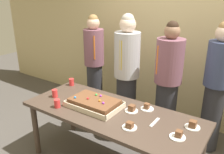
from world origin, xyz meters
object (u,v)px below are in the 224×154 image
Objects in this scene: person_striped_tie_right at (94,64)px; plated_slice_far_right at (130,126)px; drink_cup_nearest at (55,93)px; drink_cup_middle at (71,82)px; plated_slice_center_front at (147,108)px; plated_slice_near_left at (193,125)px; person_green_shirt_behind at (127,75)px; person_serving_front at (167,85)px; party_table at (111,118)px; person_far_right_suit at (216,87)px; plated_slice_near_right at (132,109)px; drink_cup_far_end at (57,103)px; plated_slice_far_left at (178,135)px; sheet_cake at (94,103)px; cake_server_utensil at (155,122)px.

plated_slice_far_right is at bearing 10.97° from person_striped_tie_right.
drink_cup_nearest and drink_cup_middle have the same top height.
person_striped_tie_right is (-1.35, 0.74, 0.10)m from plated_slice_center_front.
person_green_shirt_behind reaches higher than plated_slice_near_left.
drink_cup_nearest is at bearing -35.10° from person_green_shirt_behind.
person_serving_front is (1.14, 0.91, 0.07)m from drink_cup_nearest.
drink_cup_middle is (-0.10, 0.41, 0.00)m from drink_cup_nearest.
plated_slice_near_left is at bearing 11.88° from party_table.
drink_cup_middle is at bearing 177.86° from plated_slice_center_front.
person_far_right_suit is (1.79, 0.74, 0.09)m from drink_cup_middle.
person_serving_front is (0.14, 0.69, 0.09)m from plated_slice_near_right.
drink_cup_far_end is (-0.92, -0.09, 0.03)m from plated_slice_far_right.
person_striped_tie_right is (-1.37, 0.19, 0.00)m from person_serving_front.
plated_slice_center_front is 0.56m from person_serving_front.
person_far_right_suit reaches higher than plated_slice_far_left.
plated_slice_far_left is at bearing 50.48° from person_green_shirt_behind.
person_far_right_suit reaches higher than person_striped_tie_right.
plated_slice_center_front is at bearing 31.99° from person_serving_front.
plated_slice_far_left is 1.00× the size of plated_slice_center_front.
drink_cup_nearest is 0.06× the size of person_striped_tie_right.
person_green_shirt_behind is at bearing 108.87° from party_table.
plated_slice_center_front is (0.31, 0.28, 0.11)m from party_table.
plated_slice_far_left is at bearing -104.11° from plated_slice_near_left.
drink_cup_nearest is (-1.12, -0.36, 0.03)m from plated_slice_center_front.
plated_slice_near_right is at bearing -176.04° from plated_slice_near_left.
plated_slice_far_right is 1.50× the size of drink_cup_nearest.
plated_slice_near_right is 0.09× the size of person_serving_front.
drink_cup_middle reaches higher than plated_slice_far_left.
plated_slice_far_left is 1.50× the size of drink_cup_middle.
plated_slice_near_right is 1.00× the size of plated_slice_center_front.
plated_slice_far_left is (-0.06, -0.24, -0.01)m from plated_slice_near_left.
sheet_cake is 6.25× the size of drink_cup_nearest.
plated_slice_near_right is 0.71m from person_serving_front.
person_serving_front is at bearing 78.68° from plated_slice_near_right.
cake_server_utensil is at bearing 16.89° from drink_cup_far_end.
plated_slice_near_left is 0.08× the size of person_green_shirt_behind.
plated_slice_near_left is 0.09× the size of person_far_right_suit.
person_striped_tie_right is at bearing 128.37° from sheet_cake.
sheet_cake is 4.17× the size of plated_slice_far_right.
plated_slice_near_right is 1.50× the size of drink_cup_nearest.
party_table is 0.83m from drink_cup_nearest.
plated_slice_near_right is at bearing -9.68° from drink_cup_middle.
person_striped_tie_right is at bearing 151.35° from plated_slice_center_front.
party_table is at bearing -138.01° from plated_slice_center_front.
person_far_right_suit reaches higher than sheet_cake.
plated_slice_near_left reaches higher than plated_slice_far_right.
drink_cup_middle is (-1.10, 0.19, 0.02)m from plated_slice_near_right.
person_far_right_suit is (0.02, 0.88, 0.12)m from plated_slice_near_left.
plated_slice_far_left is 0.09× the size of person_far_right_suit.
person_green_shirt_behind is at bearing 152.68° from plated_slice_near_left.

